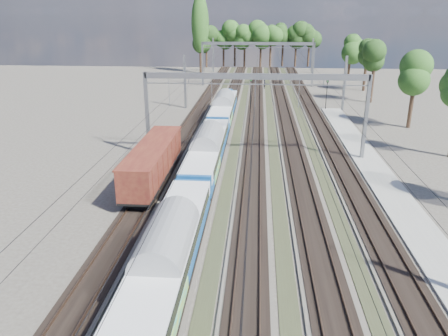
# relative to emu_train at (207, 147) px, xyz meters

# --- Properties ---
(track_bed) EXTENTS (21.00, 130.00, 0.34)m
(track_bed) POSITION_rel_emu_train_xyz_m (4.50, 19.61, -2.33)
(track_bed) COLOR #47423A
(track_bed) RESTS_ON ground
(platform) EXTENTS (3.00, 70.00, 0.30)m
(platform) POSITION_rel_emu_train_xyz_m (16.50, -5.39, -2.28)
(platform) COLOR gray
(platform) RESTS_ON ground
(catenary) EXTENTS (25.65, 130.00, 9.00)m
(catenary) POSITION_rel_emu_train_xyz_m (4.83, 27.30, 3.97)
(catenary) COLOR slate
(catenary) RESTS_ON ground
(tree_belt) EXTENTS (39.96, 100.87, 11.95)m
(tree_belt) POSITION_rel_emu_train_xyz_m (9.12, 73.35, 5.88)
(tree_belt) COLOR black
(tree_belt) RESTS_ON ground
(poplar) EXTENTS (4.40, 4.40, 19.04)m
(poplar) POSITION_rel_emu_train_xyz_m (-10.00, 72.61, 9.45)
(poplar) COLOR black
(poplar) RESTS_ON ground
(emu_train) EXTENTS (2.83, 59.87, 4.14)m
(emu_train) POSITION_rel_emu_train_xyz_m (0.00, 0.00, 0.00)
(emu_train) COLOR black
(emu_train) RESTS_ON ground
(freight_boxcar) EXTENTS (2.86, 13.81, 3.56)m
(freight_boxcar) POSITION_rel_emu_train_xyz_m (-4.50, -3.77, -0.26)
(freight_boxcar) COLOR black
(freight_boxcar) RESTS_ON ground
(worker) EXTENTS (0.48, 0.69, 1.81)m
(worker) POSITION_rel_emu_train_xyz_m (6.10, 49.50, -1.53)
(worker) COLOR black
(worker) RESTS_ON ground
(signal_near) EXTENTS (0.36, 0.32, 5.22)m
(signal_near) POSITION_rel_emu_train_xyz_m (3.64, 28.63, 0.87)
(signal_near) COLOR black
(signal_near) RESTS_ON ground
(signal_far) EXTENTS (0.36, 0.33, 5.13)m
(signal_far) POSITION_rel_emu_train_xyz_m (15.59, 29.11, 0.82)
(signal_far) COLOR black
(signal_far) RESTS_ON ground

